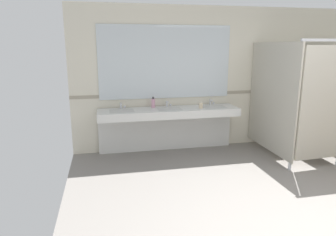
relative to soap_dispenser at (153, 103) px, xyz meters
The scene contains 6 objects.
wall_back 2.04m from the soap_dispenser, ahead, with size 6.91×0.12×2.65m, color beige.
wall_back_tile_band 2.00m from the soap_dispenser, ahead, with size 6.91×0.01×0.06m, color #9E937F.
vanity_counter 0.41m from the soap_dispenser, 17.21° to the right, with size 2.52×0.55×0.95m.
mirror_panel 0.78m from the soap_dispenser, 24.54° to the left, with size 2.42×0.02×1.31m, color silver.
soap_dispenser is the anchor object (origin of this frame).
paper_cup 0.86m from the soap_dispenser, 16.59° to the right, with size 0.07×0.07×0.10m, color beige.
Camera 1 is at (-2.87, -2.53, 1.93)m, focal length 32.79 mm.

